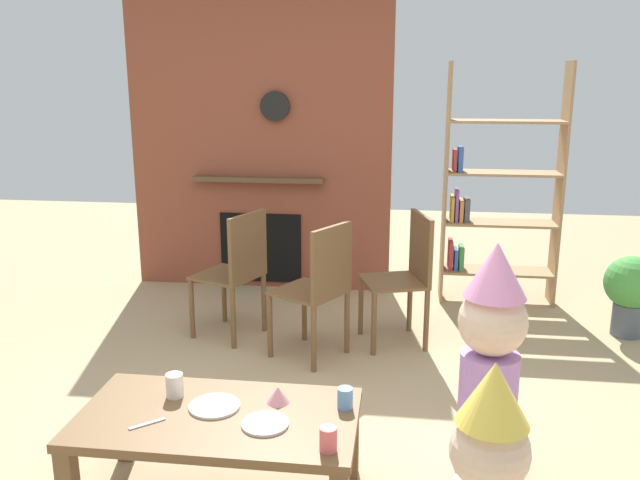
% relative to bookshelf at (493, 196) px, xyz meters
% --- Properties ---
extents(ground_plane, '(12.00, 12.00, 0.00)m').
position_rel_bookshelf_xyz_m(ground_plane, '(-1.27, -2.40, -0.86)').
color(ground_plane, tan).
extents(brick_fireplace_feature, '(2.20, 0.28, 2.40)m').
position_rel_bookshelf_xyz_m(brick_fireplace_feature, '(-1.91, 0.20, 0.33)').
color(brick_fireplace_feature, brown).
rests_on(brick_fireplace_feature, ground_plane).
extents(bookshelf, '(0.90, 0.28, 1.90)m').
position_rel_bookshelf_xyz_m(bookshelf, '(0.00, 0.00, 0.00)').
color(bookshelf, '#9E7A51').
rests_on(bookshelf, ground_plane).
extents(coffee_table, '(1.17, 0.63, 0.42)m').
position_rel_bookshelf_xyz_m(coffee_table, '(-1.45, -2.84, -0.50)').
color(coffee_table, brown).
rests_on(coffee_table, ground_plane).
extents(paper_cup_near_left, '(0.07, 0.07, 0.09)m').
position_rel_bookshelf_xyz_m(paper_cup_near_left, '(-0.92, -2.72, -0.39)').
color(paper_cup_near_left, '#669EE0').
rests_on(paper_cup_near_left, coffee_table).
extents(paper_cup_near_right, '(0.08, 0.08, 0.11)m').
position_rel_bookshelf_xyz_m(paper_cup_near_right, '(-1.67, -2.72, -0.39)').
color(paper_cup_near_right, silver).
rests_on(paper_cup_near_right, coffee_table).
extents(paper_cup_center, '(0.07, 0.07, 0.10)m').
position_rel_bookshelf_xyz_m(paper_cup_center, '(-0.95, -3.06, -0.39)').
color(paper_cup_center, '#E5666B').
rests_on(paper_cup_center, coffee_table).
extents(paper_plate_front, '(0.19, 0.19, 0.01)m').
position_rel_bookshelf_xyz_m(paper_plate_front, '(-1.23, -2.91, -0.43)').
color(paper_plate_front, white).
rests_on(paper_plate_front, coffee_table).
extents(paper_plate_rear, '(0.22, 0.22, 0.01)m').
position_rel_bookshelf_xyz_m(paper_plate_rear, '(-1.47, -2.79, -0.43)').
color(paper_plate_rear, white).
rests_on(paper_plate_rear, coffee_table).
extents(birthday_cake_slice, '(0.10, 0.10, 0.07)m').
position_rel_bookshelf_xyz_m(birthday_cake_slice, '(-1.21, -2.71, -0.40)').
color(birthday_cake_slice, pink).
rests_on(birthday_cake_slice, coffee_table).
extents(table_fork, '(0.12, 0.11, 0.01)m').
position_rel_bookshelf_xyz_m(table_fork, '(-1.71, -2.96, -0.44)').
color(table_fork, silver).
rests_on(table_fork, coffee_table).
extents(child_in_pink, '(0.31, 0.31, 1.11)m').
position_rel_bookshelf_xyz_m(child_in_pink, '(-0.29, -2.46, -0.28)').
color(child_in_pink, '#B27FCC').
rests_on(child_in_pink, ground_plane).
extents(dining_chair_left, '(0.52, 0.52, 0.90)m').
position_rel_bookshelf_xyz_m(dining_chair_left, '(-1.82, -1.03, -0.35)').
color(dining_chair_left, brown).
rests_on(dining_chair_left, ground_plane).
extents(dining_chair_middle, '(0.55, 0.55, 0.90)m').
position_rel_bookshelf_xyz_m(dining_chair_middle, '(-1.21, -1.31, -0.35)').
color(dining_chair_middle, brown).
rests_on(dining_chair_middle, ground_plane).
extents(dining_chair_right, '(0.50, 0.50, 0.90)m').
position_rel_bookshelf_xyz_m(dining_chair_right, '(-0.66, -0.96, -0.35)').
color(dining_chair_right, brown).
rests_on(dining_chair_right, ground_plane).
extents(potted_plant_tall, '(0.37, 0.37, 0.58)m').
position_rel_bookshelf_xyz_m(potted_plant_tall, '(0.90, -0.64, -0.52)').
color(potted_plant_tall, '#4C5660').
rests_on(potted_plant_tall, ground_plane).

